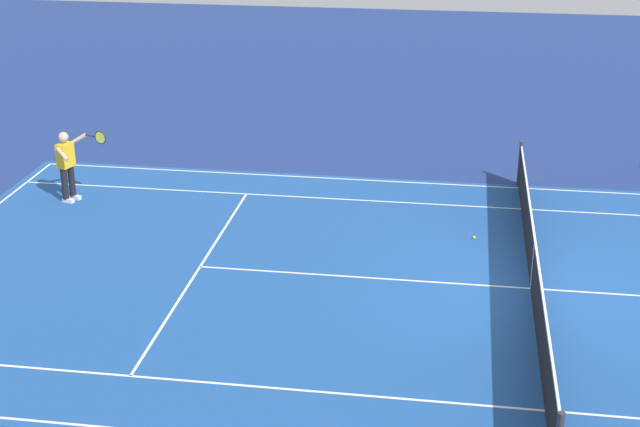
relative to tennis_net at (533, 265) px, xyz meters
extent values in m
plane|color=navy|center=(0.00, 0.00, -0.49)|extent=(60.00, 60.00, 0.00)
cube|color=#1E4C93|center=(0.00, 0.00, -0.49)|extent=(24.20, 11.40, 0.00)
cube|color=white|center=(0.00, -5.50, -0.49)|extent=(23.80, 0.05, 0.01)
cube|color=white|center=(0.00, -4.11, -0.49)|extent=(23.80, 0.05, 0.01)
cube|color=white|center=(0.00, 4.11, -0.49)|extent=(23.80, 0.05, 0.01)
cube|color=white|center=(6.40, 0.00, -0.49)|extent=(0.05, 8.22, 0.01)
cube|color=white|center=(0.00, 0.00, -0.49)|extent=(12.80, 0.05, 0.01)
cylinder|color=#2D2D33|center=(0.00, -5.80, 0.05)|extent=(0.10, 0.10, 1.08)
cube|color=black|center=(0.00, 0.00, -0.05)|extent=(0.02, 11.60, 0.88)
cube|color=white|center=(0.00, 0.00, 0.46)|extent=(0.04, 11.60, 0.06)
cube|color=white|center=(0.00, 0.00, -0.05)|extent=(0.04, 0.06, 0.88)
cylinder|color=black|center=(10.41, -2.98, -0.04)|extent=(0.15, 0.15, 0.74)
cube|color=white|center=(10.36, -2.96, -0.45)|extent=(0.30, 0.19, 0.09)
cylinder|color=black|center=(10.34, -3.21, -0.04)|extent=(0.15, 0.15, 0.74)
cube|color=white|center=(10.28, -3.19, -0.45)|extent=(0.30, 0.19, 0.09)
cube|color=yellow|center=(10.37, -3.10, 0.61)|extent=(0.35, 0.44, 0.56)
sphere|color=#DBAA84|center=(10.37, -3.10, 1.04)|extent=(0.23, 0.23, 0.23)
cylinder|color=#DBAA84|center=(10.30, -2.78, 0.74)|extent=(0.38, 0.32, 0.26)
cylinder|color=#DBAA84|center=(10.12, -3.31, 0.94)|extent=(0.42, 0.09, 0.30)
cylinder|color=#232326|center=(9.80, -3.27, 1.05)|extent=(0.28, 0.12, 0.04)
torus|color=#232326|center=(9.53, -3.17, 1.05)|extent=(0.31, 0.12, 0.31)
cylinder|color=#C6D84C|center=(9.53, -3.17, 1.05)|extent=(0.26, 0.09, 0.27)
sphere|color=#CCE01E|center=(1.06, -2.22, -0.46)|extent=(0.07, 0.07, 0.07)
camera|label=1|loc=(1.49, 16.45, 7.45)|focal=53.42mm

